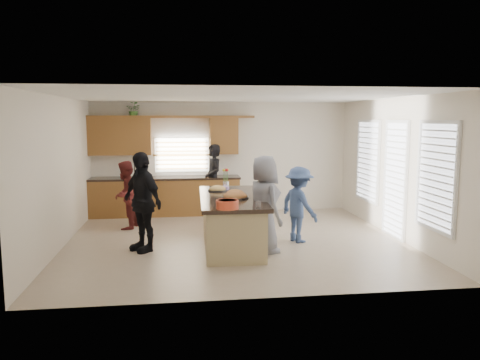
{
  "coord_description": "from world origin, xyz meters",
  "views": [
    {
      "loc": [
        -1.05,
        -8.91,
        2.39
      ],
      "look_at": [
        0.15,
        0.41,
        1.15
      ],
      "focal_mm": 35.0,
      "sensor_mm": 36.0,
      "label": 1
    }
  ],
  "objects": [
    {
      "name": "woman_left_back",
      "position": [
        -0.24,
        2.6,
        0.88
      ],
      "size": [
        0.58,
        0.73,
        1.76
      ],
      "primitive_type": "imported",
      "rotation": [
        0.0,
        0.0,
        -1.3
      ],
      "color": "black",
      "rests_on": "ground"
    },
    {
      "name": "clear_cup",
      "position": [
        0.21,
        -1.46,
        1.0
      ],
      "size": [
        0.08,
        0.08,
        0.1
      ],
      "primitive_type": "cylinder",
      "color": "white",
      "rests_on": "island"
    },
    {
      "name": "platter_front",
      "position": [
        -0.06,
        -0.57,
        0.98
      ],
      "size": [
        0.49,
        0.49,
        0.2
      ],
      "color": "black",
      "rests_on": "island"
    },
    {
      "name": "right_wall_glazing",
      "position": [
        3.22,
        -0.13,
        1.34
      ],
      "size": [
        0.06,
        4.0,
        2.25
      ],
      "color": "white",
      "rests_on": "ground"
    },
    {
      "name": "floor",
      "position": [
        0.0,
        0.0,
        0.0
      ],
      "size": [
        6.5,
        6.5,
        0.0
      ],
      "primitive_type": "plane",
      "color": "tan",
      "rests_on": "ground"
    },
    {
      "name": "plate_stack",
      "position": [
        -0.18,
        0.52,
        0.98
      ],
      "size": [
        0.25,
        0.25,
        0.06
      ],
      "primitive_type": "cylinder",
      "color": "#A885C1",
      "rests_on": "island"
    },
    {
      "name": "salad_bowl",
      "position": [
        -0.31,
        -1.56,
        1.03
      ],
      "size": [
        0.36,
        0.36,
        0.14
      ],
      "color": "#D64627",
      "rests_on": "island"
    },
    {
      "name": "flower_vase",
      "position": [
        -0.11,
        0.68,
        1.16
      ],
      "size": [
        0.14,
        0.14,
        0.41
      ],
      "color": "silver",
      "rests_on": "island"
    },
    {
      "name": "potted_plant",
      "position": [
        -2.14,
        2.82,
        2.59
      ],
      "size": [
        0.43,
        0.41,
        0.39
      ],
      "primitive_type": "imported",
      "rotation": [
        0.0,
        0.0,
        -0.38
      ],
      "color": "#437C31",
      "rests_on": "back_cabinetry"
    },
    {
      "name": "woman_right_front",
      "position": [
        0.42,
        -0.83,
        0.87
      ],
      "size": [
        0.8,
        0.98,
        1.74
      ],
      "primitive_type": "imported",
      "rotation": [
        0.0,
        0.0,
        1.9
      ],
      "color": "slate",
      "rests_on": "ground"
    },
    {
      "name": "island",
      "position": [
        -0.11,
        -0.35,
        0.45
      ],
      "size": [
        1.23,
        2.73,
        0.95
      ],
      "rotation": [
        0.0,
        0.0,
        -0.03
      ],
      "color": "tan",
      "rests_on": "ground"
    },
    {
      "name": "woman_right_back",
      "position": [
        1.22,
        -0.22,
        0.74
      ],
      "size": [
        0.9,
        1.09,
        1.47
      ],
      "primitive_type": "imported",
      "rotation": [
        0.0,
        0.0,
        2.02
      ],
      "color": "navy",
      "rests_on": "ground"
    },
    {
      "name": "platter_back",
      "position": [
        -0.32,
        0.34,
        0.98
      ],
      "size": [
        0.38,
        0.38,
        0.16
      ],
      "color": "black",
      "rests_on": "island"
    },
    {
      "name": "platter_mid",
      "position": [
        -0.02,
        -0.21,
        0.98
      ],
      "size": [
        0.37,
        0.37,
        0.15
      ],
      "color": "black",
      "rests_on": "island"
    },
    {
      "name": "woman_left_front",
      "position": [
        -1.74,
        -0.46,
        0.9
      ],
      "size": [
        1.0,
        1.11,
        1.8
      ],
      "primitive_type": "imported",
      "rotation": [
        0.0,
        0.0,
        -0.91
      ],
      "color": "black",
      "rests_on": "ground"
    },
    {
      "name": "room_shell",
      "position": [
        0.0,
        0.0,
        1.9
      ],
      "size": [
        6.52,
        6.02,
        2.81
      ],
      "color": "silver",
      "rests_on": "ground"
    },
    {
      "name": "woman_left_mid",
      "position": [
        -2.23,
        1.31,
        0.74
      ],
      "size": [
        0.73,
        0.84,
        1.48
      ],
      "primitive_type": "imported",
      "rotation": [
        0.0,
        0.0,
        -1.83
      ],
      "color": "maroon",
      "rests_on": "ground"
    },
    {
      "name": "back_cabinetry",
      "position": [
        -1.47,
        2.73,
        0.91
      ],
      "size": [
        4.08,
        0.66,
        2.46
      ],
      "color": "brown",
      "rests_on": "ground"
    }
  ]
}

